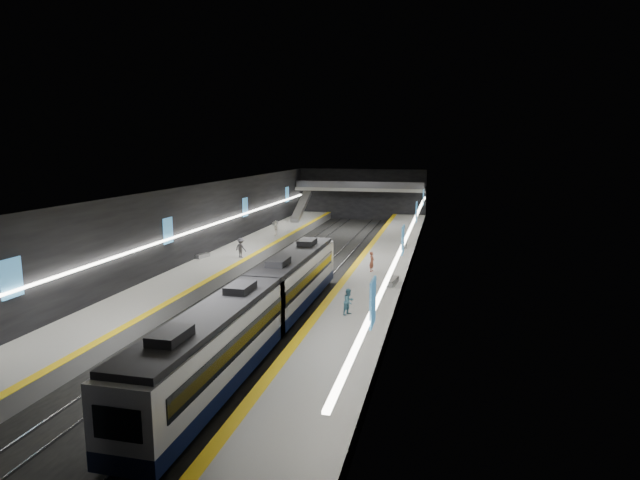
% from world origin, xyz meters
% --- Properties ---
extents(ground, '(70.00, 70.00, 0.00)m').
position_xyz_m(ground, '(0.00, 0.00, 0.00)').
color(ground, black).
rests_on(ground, ground).
extents(ceiling, '(20.00, 70.00, 0.04)m').
position_xyz_m(ceiling, '(0.00, 0.00, 8.00)').
color(ceiling, beige).
rests_on(ceiling, wall_left).
extents(wall_left, '(0.04, 70.00, 8.00)m').
position_xyz_m(wall_left, '(-10.00, 0.00, 4.00)').
color(wall_left, black).
rests_on(wall_left, ground).
extents(wall_right, '(0.04, 70.00, 8.00)m').
position_xyz_m(wall_right, '(10.00, 0.00, 4.00)').
color(wall_right, black).
rests_on(wall_right, ground).
extents(wall_back, '(20.00, 0.04, 8.00)m').
position_xyz_m(wall_back, '(0.00, 35.00, 4.00)').
color(wall_back, black).
rests_on(wall_back, ground).
extents(wall_front, '(20.00, 0.04, 8.00)m').
position_xyz_m(wall_front, '(0.00, -35.00, 4.00)').
color(wall_front, black).
rests_on(wall_front, ground).
extents(platform_left, '(5.00, 70.00, 1.00)m').
position_xyz_m(platform_left, '(-7.50, 0.00, 0.50)').
color(platform_left, slate).
rests_on(platform_left, ground).
extents(tile_surface_left, '(5.00, 70.00, 0.02)m').
position_xyz_m(tile_surface_left, '(-7.50, 0.00, 1.01)').
color(tile_surface_left, '#9F9F9A').
rests_on(tile_surface_left, platform_left).
extents(tactile_strip_left, '(0.60, 70.00, 0.02)m').
position_xyz_m(tactile_strip_left, '(-5.30, 0.00, 1.02)').
color(tactile_strip_left, yellow).
rests_on(tactile_strip_left, platform_left).
extents(platform_right, '(5.00, 70.00, 1.00)m').
position_xyz_m(platform_right, '(7.50, 0.00, 0.50)').
color(platform_right, slate).
rests_on(platform_right, ground).
extents(tile_surface_right, '(5.00, 70.00, 0.02)m').
position_xyz_m(tile_surface_right, '(7.50, 0.00, 1.01)').
color(tile_surface_right, '#9F9F9A').
rests_on(tile_surface_right, platform_right).
extents(tactile_strip_right, '(0.60, 70.00, 0.02)m').
position_xyz_m(tactile_strip_right, '(5.30, 0.00, 1.02)').
color(tactile_strip_right, yellow).
rests_on(tactile_strip_right, platform_right).
extents(rails, '(6.52, 70.00, 0.12)m').
position_xyz_m(rails, '(-0.00, 0.00, 0.06)').
color(rails, gray).
rests_on(rails, ground).
extents(train, '(2.69, 29.14, 3.60)m').
position_xyz_m(train, '(2.50, -19.46, 2.20)').
color(train, '#0E1634').
rests_on(train, ground).
extents(ad_posters, '(19.94, 53.50, 2.20)m').
position_xyz_m(ad_posters, '(-0.00, 1.00, 4.50)').
color(ad_posters, teal).
rests_on(ad_posters, wall_left).
extents(cove_light_left, '(0.25, 68.60, 0.12)m').
position_xyz_m(cove_light_left, '(-9.80, 0.00, 3.80)').
color(cove_light_left, white).
rests_on(cove_light_left, wall_left).
extents(cove_light_right, '(0.25, 68.60, 0.12)m').
position_xyz_m(cove_light_right, '(9.80, 0.00, 3.80)').
color(cove_light_right, white).
rests_on(cove_light_right, wall_right).
extents(mezzanine_bridge, '(20.00, 3.00, 1.50)m').
position_xyz_m(mezzanine_bridge, '(0.00, 32.93, 5.04)').
color(mezzanine_bridge, gray).
rests_on(mezzanine_bridge, wall_left).
extents(escalator, '(1.20, 7.50, 3.92)m').
position_xyz_m(escalator, '(-7.50, 26.00, 2.90)').
color(escalator, '#99999E').
rests_on(escalator, platform_left).
extents(bench_left_near, '(0.86, 1.69, 0.40)m').
position_xyz_m(bench_left_near, '(-9.50, -2.45, 1.20)').
color(bench_left_near, '#99999E').
rests_on(bench_left_near, platform_left).
extents(bench_left_far, '(0.59, 1.72, 0.41)m').
position_xyz_m(bench_left_far, '(-9.50, 19.89, 1.21)').
color(bench_left_far, '#99999E').
rests_on(bench_left_far, platform_left).
extents(bench_right_near, '(0.84, 2.08, 0.49)m').
position_xyz_m(bench_right_near, '(9.22, -8.30, 1.25)').
color(bench_right_near, '#99999E').
rests_on(bench_right_near, platform_right).
extents(bench_right_far, '(0.94, 2.10, 0.50)m').
position_xyz_m(bench_right_far, '(8.78, 7.56, 1.25)').
color(bench_right_far, '#99999E').
rests_on(bench_right_far, platform_right).
extents(passenger_right_a, '(0.54, 0.70, 1.71)m').
position_xyz_m(passenger_right_a, '(7.07, -4.36, 1.86)').
color(passenger_right_a, '#B15C42').
rests_on(passenger_right_a, platform_right).
extents(passenger_right_b, '(0.96, 1.03, 1.70)m').
position_xyz_m(passenger_right_b, '(7.27, -16.44, 1.85)').
color(passenger_right_b, teal).
rests_on(passenger_right_b, platform_right).
extents(passenger_left_a, '(0.73, 1.14, 1.80)m').
position_xyz_m(passenger_left_a, '(-6.67, 11.46, 1.90)').
color(passenger_left_a, silver).
rests_on(passenger_left_a, platform_left).
extents(passenger_left_b, '(1.41, 1.12, 1.91)m').
position_xyz_m(passenger_left_b, '(-5.95, -1.53, 1.96)').
color(passenger_left_b, '#48464F').
rests_on(passenger_left_b, platform_left).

